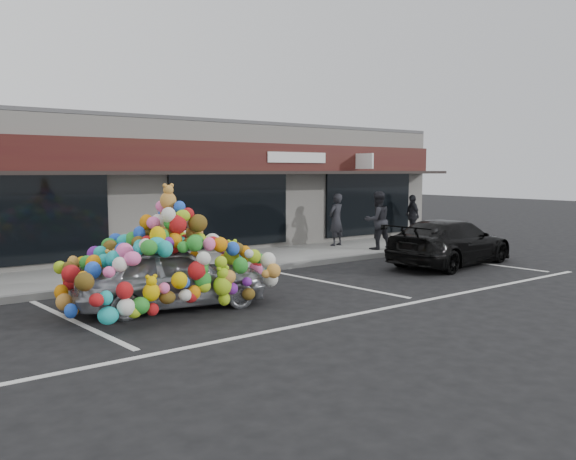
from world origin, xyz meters
TOP-DOWN VIEW (x-y plane):
  - ground at (0.00, 0.00)m, footprint 90.00×90.00m
  - shop_building at (0.00, 8.44)m, footprint 24.00×7.20m
  - sidewalk at (0.00, 4.00)m, footprint 26.00×3.00m
  - kerb at (0.00, 2.50)m, footprint 26.00×0.18m
  - parking_stripe_left at (-3.20, 0.20)m, footprint 0.73×4.37m
  - parking_stripe_mid at (2.80, 0.20)m, footprint 0.73×4.37m
  - parking_stripe_right at (8.20, 0.20)m, footprint 0.73×4.37m
  - lane_line at (2.00, -2.30)m, footprint 14.00×0.12m
  - toy_car at (-1.35, 0.22)m, footprint 2.72×4.23m
  - black_sedan at (7.25, 0.28)m, footprint 2.47×4.77m
  - pedestrian_a at (6.60, 4.56)m, footprint 0.73×0.57m
  - pedestrian_b at (7.12, 3.11)m, footprint 1.04×0.88m
  - pedestrian_c at (10.64, 4.79)m, footprint 1.04×0.72m

SIDE VIEW (x-z plane):
  - ground at x=0.00m, z-range 0.00..0.00m
  - parking_stripe_left at x=-3.20m, z-range 0.00..0.01m
  - parking_stripe_mid at x=2.80m, z-range 0.00..0.01m
  - parking_stripe_right at x=8.20m, z-range 0.00..0.01m
  - lane_line at x=2.00m, z-range 0.00..0.01m
  - sidewalk at x=0.00m, z-range 0.00..0.15m
  - kerb at x=0.00m, z-range -0.01..0.15m
  - black_sedan at x=7.25m, z-range 0.00..1.32m
  - toy_car at x=-1.35m, z-range -0.37..1.94m
  - pedestrian_c at x=10.64m, z-range 0.15..1.79m
  - pedestrian_a at x=6.60m, z-range 0.15..1.93m
  - pedestrian_b at x=7.12m, z-range 0.15..2.04m
  - shop_building at x=0.00m, z-range 0.01..4.32m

